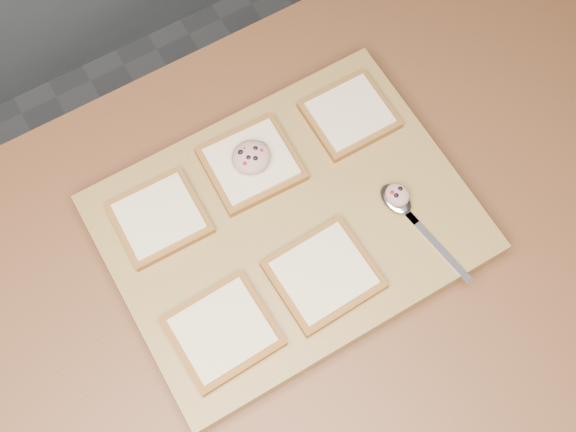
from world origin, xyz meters
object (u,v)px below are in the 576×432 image
bread_far_center (252,164)px  spoon (402,206)px  tuna_salad_dollop (251,157)px  cutting_board (288,226)px

bread_far_center → spoon: bearing=-47.2°
bread_far_center → spoon: bread_far_center is taller
bread_far_center → spoon: (0.15, -0.16, -0.00)m
tuna_salad_dollop → spoon: bearing=-47.2°
cutting_board → tuna_salad_dollop: 0.11m
bread_far_center → spoon: 0.22m
tuna_salad_dollop → bread_far_center: bearing=121.3°
bread_far_center → tuna_salad_dollop: size_ratio=2.33×
cutting_board → spoon: 0.16m
cutting_board → tuna_salad_dollop: size_ratio=8.85×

